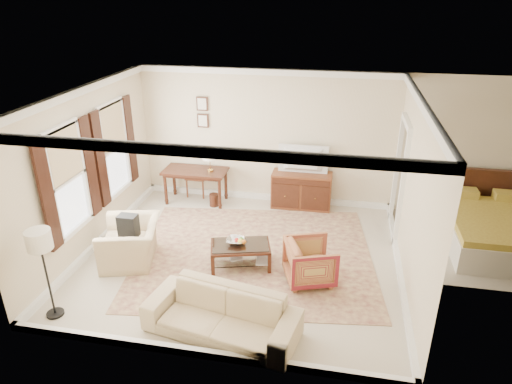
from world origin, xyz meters
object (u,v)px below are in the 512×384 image
(writing_desk, at_px, (195,175))
(sideboard, at_px, (301,190))
(tv, at_px, (303,152))
(coffee_table, at_px, (240,250))
(sofa, at_px, (221,309))
(striped_armchair, at_px, (310,260))
(club_armchair, at_px, (130,236))

(writing_desk, height_order, sideboard, sideboard)
(writing_desk, relative_size, sideboard, 1.09)
(writing_desk, bearing_deg, tv, 3.72)
(writing_desk, xyz_separation_m, tv, (2.32, 0.15, 0.64))
(writing_desk, bearing_deg, coffee_table, -56.69)
(writing_desk, distance_m, sofa, 4.36)
(striped_armchair, distance_m, club_armchair, 3.11)
(sideboard, distance_m, tv, 0.89)
(writing_desk, relative_size, coffee_table, 1.23)
(writing_desk, xyz_separation_m, club_armchair, (-0.37, -2.52, -0.17))
(tv, xyz_separation_m, striped_armchair, (0.42, -2.69, -0.89))
(sofa, bearing_deg, writing_desk, 123.48)
(sideboard, bearing_deg, tv, -90.00)
(writing_desk, distance_m, coffee_table, 2.82)
(striped_armchair, height_order, club_armchair, club_armchair)
(sideboard, xyz_separation_m, sofa, (-0.66, -4.19, 0.02))
(coffee_table, distance_m, striped_armchair, 1.22)
(sideboard, height_order, coffee_table, sideboard)
(coffee_table, bearing_deg, sofa, -85.99)
(tv, distance_m, striped_armchair, 2.87)
(writing_desk, distance_m, striped_armchair, 3.75)
(tv, bearing_deg, striped_armchair, 98.81)
(writing_desk, bearing_deg, club_armchair, -98.43)
(club_armchair, bearing_deg, striped_armchair, 74.60)
(coffee_table, height_order, striped_armchair, striped_armchair)
(tv, bearing_deg, sofa, 80.96)
(sideboard, relative_size, striped_armchair, 1.65)
(writing_desk, height_order, striped_armchair, striped_armchair)
(coffee_table, bearing_deg, writing_desk, 123.31)
(club_armchair, bearing_deg, sideboard, 119.96)
(sideboard, relative_size, tv, 1.28)
(writing_desk, relative_size, club_armchair, 1.26)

